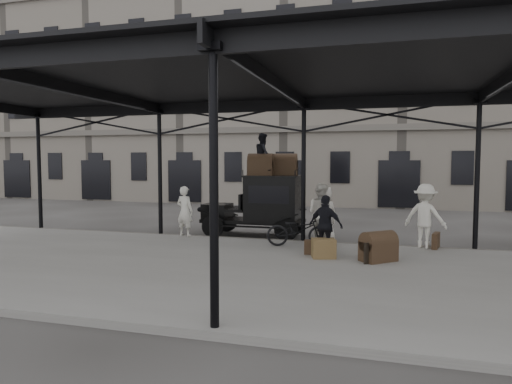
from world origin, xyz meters
TOP-DOWN VIEW (x-y plane):
  - ground at (0.00, 0.00)m, footprint 120.00×120.00m
  - platform at (0.00, -2.00)m, footprint 28.00×8.00m
  - canopy at (0.00, -1.72)m, footprint 22.50×9.00m
  - building_frontage at (0.00, 18.00)m, footprint 64.00×8.00m
  - taxi at (-1.59, 3.25)m, footprint 3.65×1.55m
  - porter_left at (-3.99, 1.79)m, footprint 0.68×0.51m
  - porter_midleft at (0.62, 1.60)m, footprint 1.14×1.09m
  - porter_centre at (0.69, 1.80)m, footprint 1.03×0.98m
  - porter_official at (0.98, -0.12)m, footprint 1.03×0.68m
  - porter_right at (3.62, 1.80)m, footprint 1.38×1.11m
  - bicycle at (0.03, 0.98)m, footprint 1.93×0.87m
  - porter_roof at (-1.62, 3.15)m, footprint 0.71×0.82m
  - steamer_trunk_roof_near at (-1.67, 3.00)m, footprint 0.90×0.59m
  - steamer_trunk_roof_far at (-0.92, 3.45)m, footprint 0.90×0.60m
  - steamer_trunk_platform at (2.34, -0.39)m, footprint 1.00×0.98m
  - wicker_hamper at (0.96, -0.38)m, footprint 0.70×0.60m
  - suitcase_upright at (3.93, 1.80)m, footprint 0.29×0.62m
  - suitcase_flat at (0.70, -0.06)m, footprint 0.60×0.17m

SIDE VIEW (x-z plane):
  - ground at x=0.00m, z-range 0.00..0.00m
  - platform at x=0.00m, z-range 0.00..0.15m
  - suitcase_flat at x=0.70m, z-range 0.15..0.55m
  - suitcase_upright at x=3.93m, z-range 0.15..0.60m
  - wicker_hamper at x=0.96m, z-range 0.15..0.65m
  - steamer_trunk_platform at x=2.34m, z-range 0.15..0.79m
  - bicycle at x=0.03m, z-range 0.15..1.13m
  - porter_official at x=0.98m, z-range 0.15..1.78m
  - porter_left at x=-3.99m, z-range 0.15..1.84m
  - porter_centre at x=0.69m, z-range 0.15..1.93m
  - porter_midleft at x=0.62m, z-range 0.15..2.00m
  - porter_right at x=3.62m, z-range 0.15..2.02m
  - taxi at x=-1.59m, z-range 0.11..2.29m
  - steamer_trunk_roof_far at x=-0.92m, z-range 2.18..2.81m
  - steamer_trunk_roof_near at x=-1.67m, z-range 2.18..2.81m
  - porter_roof at x=-1.62m, z-range 2.18..3.64m
  - canopy at x=0.00m, z-range 2.23..6.97m
  - building_frontage at x=0.00m, z-range 0.00..14.00m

